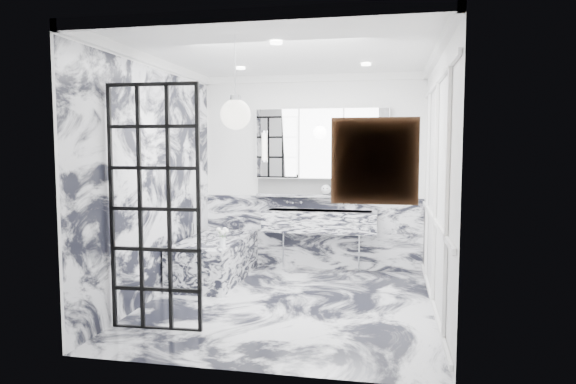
% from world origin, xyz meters
% --- Properties ---
extents(floor, '(3.60, 3.60, 0.00)m').
position_xyz_m(floor, '(0.00, 0.00, 0.00)').
color(floor, silver).
rests_on(floor, ground).
extents(ceiling, '(3.60, 3.60, 0.00)m').
position_xyz_m(ceiling, '(0.00, 0.00, 2.80)').
color(ceiling, white).
rests_on(ceiling, wall_back).
extents(wall_back, '(3.60, 0.00, 3.60)m').
position_xyz_m(wall_back, '(0.00, 1.80, 1.40)').
color(wall_back, white).
rests_on(wall_back, floor).
extents(wall_front, '(3.60, 0.00, 3.60)m').
position_xyz_m(wall_front, '(0.00, -1.80, 1.40)').
color(wall_front, white).
rests_on(wall_front, floor).
extents(wall_left, '(0.00, 3.60, 3.60)m').
position_xyz_m(wall_left, '(-1.60, 0.00, 1.40)').
color(wall_left, white).
rests_on(wall_left, floor).
extents(wall_right, '(0.00, 3.60, 3.60)m').
position_xyz_m(wall_right, '(1.60, 0.00, 1.40)').
color(wall_right, white).
rests_on(wall_right, floor).
extents(marble_clad_back, '(3.18, 0.05, 1.05)m').
position_xyz_m(marble_clad_back, '(0.00, 1.78, 0.53)').
color(marble_clad_back, silver).
rests_on(marble_clad_back, floor).
extents(marble_clad_left, '(0.02, 3.56, 2.68)m').
position_xyz_m(marble_clad_left, '(-1.59, 0.00, 1.34)').
color(marble_clad_left, silver).
rests_on(marble_clad_left, floor).
extents(panel_molding, '(0.03, 3.40, 2.30)m').
position_xyz_m(panel_molding, '(1.58, 0.00, 1.30)').
color(panel_molding, white).
rests_on(panel_molding, floor).
extents(soap_bottle_a, '(0.09, 0.09, 0.19)m').
position_xyz_m(soap_bottle_a, '(0.36, 1.71, 1.18)').
color(soap_bottle_a, '#8C5919').
rests_on(soap_bottle_a, ledge).
extents(soap_bottle_b, '(0.10, 0.10, 0.16)m').
position_xyz_m(soap_bottle_b, '(0.65, 1.71, 1.17)').
color(soap_bottle_b, '#4C4C51').
rests_on(soap_bottle_b, ledge).
extents(soap_bottle_c, '(0.14, 0.14, 0.14)m').
position_xyz_m(soap_bottle_c, '(1.00, 1.71, 1.16)').
color(soap_bottle_c, silver).
rests_on(soap_bottle_c, ledge).
extents(face_pot, '(0.14, 0.14, 0.14)m').
position_xyz_m(face_pot, '(0.22, 1.71, 1.17)').
color(face_pot, white).
rests_on(face_pot, ledge).
extents(amber_bottle, '(0.04, 0.04, 0.10)m').
position_xyz_m(amber_bottle, '(0.36, 1.71, 1.14)').
color(amber_bottle, '#8C5919').
rests_on(amber_bottle, ledge).
extents(flower_vase, '(0.07, 0.07, 0.12)m').
position_xyz_m(flower_vase, '(-0.88, 0.35, 0.61)').
color(flower_vase, silver).
rests_on(flower_vase, bathtub).
extents(crittall_door, '(0.88, 0.07, 2.36)m').
position_xyz_m(crittall_door, '(-1.10, -1.04, 1.18)').
color(crittall_door, black).
rests_on(crittall_door, floor).
extents(artwork, '(0.54, 0.05, 0.54)m').
position_xyz_m(artwork, '(0.99, -1.76, 1.67)').
color(artwork, '#BF8A13').
rests_on(artwork, wall_front).
extents(pendant_light, '(0.27, 0.27, 0.27)m').
position_xyz_m(pendant_light, '(-0.24, -1.17, 2.06)').
color(pendant_light, white).
rests_on(pendant_light, ceiling).
extents(trough_sink, '(1.60, 0.45, 0.30)m').
position_xyz_m(trough_sink, '(0.15, 1.55, 0.73)').
color(trough_sink, silver).
rests_on(trough_sink, wall_back).
extents(ledge, '(1.90, 0.14, 0.04)m').
position_xyz_m(ledge, '(0.15, 1.72, 1.07)').
color(ledge, silver).
rests_on(ledge, wall_back).
extents(subway_tile, '(1.90, 0.03, 0.23)m').
position_xyz_m(subway_tile, '(0.15, 1.78, 1.21)').
color(subway_tile, white).
rests_on(subway_tile, wall_back).
extents(mirror_cabinet, '(1.90, 0.16, 1.00)m').
position_xyz_m(mirror_cabinet, '(0.15, 1.73, 1.82)').
color(mirror_cabinet, white).
rests_on(mirror_cabinet, wall_back).
extents(sconce_left, '(0.07, 0.07, 0.40)m').
position_xyz_m(sconce_left, '(-0.67, 1.63, 1.78)').
color(sconce_left, white).
rests_on(sconce_left, mirror_cabinet).
extents(sconce_right, '(0.07, 0.07, 0.40)m').
position_xyz_m(sconce_right, '(0.97, 1.63, 1.78)').
color(sconce_right, white).
rests_on(sconce_right, mirror_cabinet).
extents(bathtub, '(0.75, 1.65, 0.55)m').
position_xyz_m(bathtub, '(-1.18, 0.90, 0.28)').
color(bathtub, silver).
rests_on(bathtub, floor).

